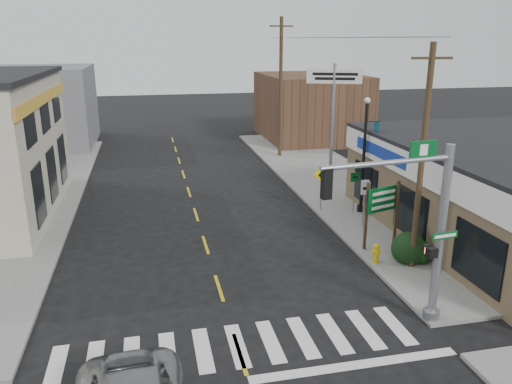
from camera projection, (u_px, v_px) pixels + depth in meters
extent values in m
plane|color=black|center=(240.00, 354.00, 14.14)|extent=(140.00, 140.00, 0.00)
cube|color=slate|center=(354.00, 196.00, 28.11)|extent=(6.00, 38.00, 0.13)
cube|color=slate|center=(10.00, 220.00, 24.39)|extent=(6.00, 38.00, 0.13)
cube|color=gold|center=(206.00, 245.00, 21.60)|extent=(0.12, 56.00, 0.01)
cube|color=silver|center=(237.00, 345.00, 14.51)|extent=(11.00, 2.20, 0.01)
cube|color=#503524|center=(310.00, 107.00, 43.78)|extent=(8.00, 10.00, 5.60)
cube|color=slate|center=(35.00, 107.00, 40.78)|extent=(9.00, 10.00, 6.40)
cylinder|color=gray|center=(440.00, 236.00, 14.89)|extent=(0.26, 0.26, 5.57)
cylinder|color=gray|center=(383.00, 161.00, 13.76)|extent=(4.08, 0.15, 0.15)
cube|color=black|center=(320.00, 179.00, 13.50)|extent=(0.26, 0.20, 0.84)
cube|color=#07471C|center=(445.00, 236.00, 14.66)|extent=(0.88, 0.04, 0.20)
cube|color=#07471C|center=(421.00, 149.00, 13.91)|extent=(0.88, 0.05, 0.51)
cube|color=black|center=(432.00, 253.00, 14.94)|extent=(0.30, 0.24, 0.30)
cube|color=#40301E|center=(366.00, 216.00, 20.44)|extent=(0.10, 0.10, 2.88)
cube|color=#40301E|center=(396.00, 214.00, 20.71)|extent=(0.10, 0.10, 2.88)
cube|color=#035014|center=(383.00, 199.00, 20.31)|extent=(1.65, 0.05, 1.03)
cylinder|color=gold|center=(376.00, 255.00, 19.54)|extent=(0.22, 0.22, 0.63)
sphere|color=gold|center=(377.00, 247.00, 19.43)|extent=(0.25, 0.25, 0.25)
cylinder|color=gray|center=(321.00, 189.00, 25.32)|extent=(0.05, 0.05, 2.18)
cube|color=yellow|center=(322.00, 174.00, 25.05)|extent=(0.93, 0.03, 0.93)
cylinder|color=black|center=(364.00, 158.00, 24.60)|extent=(0.15, 0.15, 5.54)
sphere|color=silver|center=(367.00, 101.00, 23.77)|extent=(0.30, 0.30, 0.30)
cube|color=#0F4C56|center=(376.00, 136.00, 24.41)|extent=(0.02, 0.59, 1.49)
cylinder|color=gray|center=(332.00, 122.00, 30.61)|extent=(0.21, 0.21, 7.03)
cube|color=silver|center=(334.00, 76.00, 29.80)|extent=(3.31, 0.18, 0.88)
cylinder|color=black|center=(427.00, 199.00, 21.91)|extent=(0.21, 0.21, 3.33)
ellipsoid|color=black|center=(409.00, 249.00, 19.62)|extent=(1.35, 1.35, 1.01)
ellipsoid|color=black|center=(393.00, 210.00, 24.28)|extent=(1.16, 1.16, 0.87)
cylinder|color=#422B1F|center=(422.00, 161.00, 18.07)|extent=(0.22, 0.22, 8.33)
cube|color=#422B1F|center=(432.00, 58.00, 17.01)|extent=(1.45, 0.09, 0.09)
cylinder|color=#4A3920|center=(281.00, 89.00, 36.12)|extent=(0.26, 0.26, 9.91)
cube|color=#4A3920|center=(281.00, 26.00, 34.86)|extent=(1.72, 0.11, 0.11)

